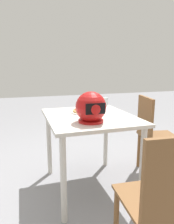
{
  "coord_description": "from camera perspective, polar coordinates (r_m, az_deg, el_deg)",
  "views": [
    {
      "loc": [
        0.62,
        1.87,
        1.22
      ],
      "look_at": [
        0.0,
        -0.07,
        0.78
      ],
      "focal_mm": 33.64,
      "sensor_mm": 36.0,
      "label": 1
    }
  ],
  "objects": [
    {
      "name": "motorcycle_helmet",
      "position": [
        1.76,
        1.08,
        1.2
      ],
      "size": [
        0.26,
        0.26,
        0.26
      ],
      "color": "#B21414",
      "rests_on": "dining_table"
    },
    {
      "name": "chair_far",
      "position": [
        1.33,
        20.09,
        -21.2
      ],
      "size": [
        0.43,
        0.43,
        0.9
      ],
      "color": "brown",
      "rests_on": "ground"
    },
    {
      "name": "pizza",
      "position": [
        2.15,
        -0.6,
        0.52
      ],
      "size": [
        0.24,
        0.24,
        0.05
      ],
      "color": "tan",
      "rests_on": "pizza_plate"
    },
    {
      "name": "chair_side",
      "position": [
        2.49,
        17.32,
        -5.05
      ],
      "size": [
        0.47,
        0.47,
        0.9
      ],
      "color": "brown",
      "rests_on": "ground"
    },
    {
      "name": "ground_plane",
      "position": [
        2.32,
        0.66,
        -19.61
      ],
      "size": [
        14.0,
        14.0,
        0.0
      ],
      "primitive_type": "plane",
      "color": "gray"
    },
    {
      "name": "dining_table",
      "position": [
        2.05,
        0.7,
        -3.86
      ],
      "size": [
        0.82,
        0.94,
        0.76
      ],
      "color": "beige",
      "rests_on": "ground"
    },
    {
      "name": "drinking_glass",
      "position": [
        2.5,
        4.9,
        2.75
      ],
      "size": [
        0.07,
        0.07,
        0.1
      ],
      "primitive_type": "cylinder",
      "color": "silver",
      "rests_on": "dining_table"
    },
    {
      "name": "pizza_plate",
      "position": [
        2.15,
        -0.67,
        0.01
      ],
      "size": [
        0.29,
        0.29,
        0.01
      ],
      "primitive_type": "cylinder",
      "color": "white",
      "rests_on": "dining_table"
    }
  ]
}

